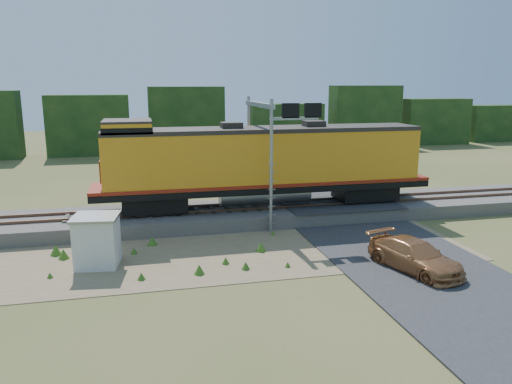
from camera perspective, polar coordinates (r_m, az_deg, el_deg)
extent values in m
plane|color=#475123|center=(24.34, -0.89, -7.13)|extent=(140.00, 140.00, 0.00)
cube|color=slate|center=(29.85, -3.37, -2.65)|extent=(70.00, 5.00, 0.80)
cube|color=brown|center=(29.04, -3.13, -2.10)|extent=(70.00, 0.10, 0.16)
cube|color=brown|center=(30.42, -3.61, -1.44)|extent=(70.00, 0.10, 0.16)
cube|color=#8C7754|center=(24.48, -5.76, -7.04)|extent=(26.00, 8.00, 0.03)
cube|color=#38383A|center=(31.66, 9.21, -1.12)|extent=(7.00, 5.20, 0.06)
cube|color=#38383A|center=(46.69, 1.72, 2.38)|extent=(7.00, 24.00, 0.08)
cube|color=#143312|center=(60.81, -8.67, 7.62)|extent=(36.00, 3.00, 6.50)
cube|color=#143312|center=(75.44, 23.52, 7.45)|extent=(50.00, 3.00, 6.00)
cube|color=black|center=(29.21, -11.49, -1.17)|extent=(3.61, 2.31, 0.90)
cube|color=black|center=(32.28, 12.32, 0.07)|extent=(3.61, 2.31, 0.90)
cube|color=black|center=(29.95, 1.03, 0.65)|extent=(20.08, 3.01, 0.36)
cylinder|color=gray|center=(30.05, 1.02, -0.25)|extent=(5.52, 1.20, 1.20)
cube|color=orange|center=(29.64, 1.04, 3.94)|extent=(18.57, 2.91, 3.11)
cube|color=maroon|center=(29.89, 1.03, 1.21)|extent=(20.08, 3.06, 0.18)
cube|color=#28231E|center=(29.45, 1.05, 7.17)|extent=(18.57, 2.96, 0.24)
cube|color=orange|center=(28.53, -14.49, 7.08)|extent=(2.61, 2.91, 0.70)
cube|color=#28231E|center=(28.50, -14.54, 7.86)|extent=(2.61, 2.96, 0.12)
cube|color=black|center=(28.53, -14.49, 6.98)|extent=(2.66, 2.96, 0.35)
cube|color=maroon|center=(28.88, -17.24, 2.45)|extent=(0.10, 2.01, 1.20)
cube|color=#28231E|center=(29.00, -2.83, 7.53)|extent=(1.20, 1.00, 0.45)
cube|color=#28231E|center=(30.31, 6.63, 7.67)|extent=(1.20, 1.00, 0.45)
cube|color=silver|center=(23.64, -17.70, -5.46)|extent=(2.02, 2.02, 2.25)
cube|color=gray|center=(23.32, -17.88, -2.72)|extent=(2.22, 2.22, 0.11)
cylinder|color=gray|center=(26.90, 1.74, 2.80)|extent=(0.19, 0.19, 7.31)
cylinder|color=gray|center=(32.27, -0.83, 4.41)|extent=(0.19, 0.19, 7.31)
cube|color=gray|center=(29.26, 0.35, 9.96)|extent=(0.26, 6.20, 0.26)
cube|color=gray|center=(26.94, 4.39, 8.38)|extent=(2.72, 0.16, 0.16)
cube|color=black|center=(26.85, 3.97, 9.27)|extent=(0.94, 0.16, 0.78)
cube|color=black|center=(27.25, 6.52, 9.26)|extent=(0.94, 0.16, 0.78)
imported|color=#B37342|center=(23.18, 17.70, -6.98)|extent=(3.14, 5.04, 1.36)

